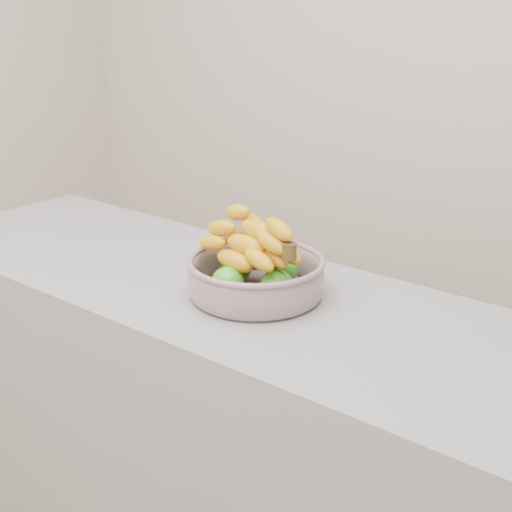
% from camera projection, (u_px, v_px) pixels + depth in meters
% --- Properties ---
extents(counter, '(2.00, 0.60, 0.90)m').
position_uv_depth(counter, '(231.00, 444.00, 1.88)').
color(counter, gray).
rests_on(counter, ground).
extents(fruit_bowl, '(0.32, 0.32, 0.19)m').
position_uv_depth(fruit_bowl, '(256.00, 272.00, 1.66)').
color(fruit_bowl, '#93A5B1').
rests_on(fruit_bowl, counter).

